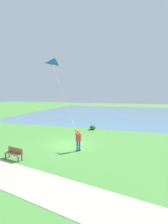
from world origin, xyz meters
name	(u,v)px	position (x,y,z in m)	size (l,w,h in m)	color
ground_plane	(69,145)	(0.00, 0.00, 0.00)	(120.00, 120.00, 0.00)	#4C8E3D
lake_water	(125,113)	(-25.42, 4.00, 0.00)	(36.00, 44.00, 0.01)	teal
walkway_path	(55,190)	(6.69, 2.00, 0.01)	(2.40, 32.00, 0.02)	#B7AD99
person_kite_flyer	(78,139)	(1.12, 1.34, 1.05)	(0.55, 0.62, 1.83)	#232328
flying_kite	(55,63)	(-1.01, -1.77, 7.75)	(2.61, 3.28, 6.43)	blue
park_bench_near_walkway	(14,153)	(4.13, -2.61, 0.51)	(0.71, 1.56, 0.88)	olive
lakeside_shrub	(93,127)	(-6.82, 0.67, 0.29)	(0.90, 0.78, 0.58)	#236028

